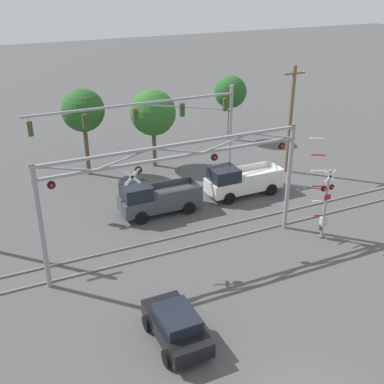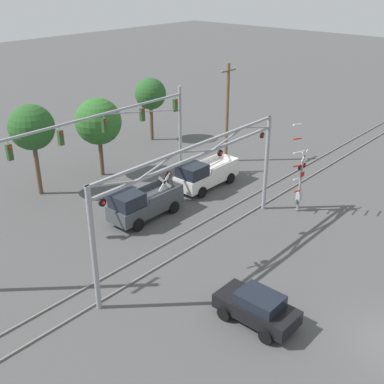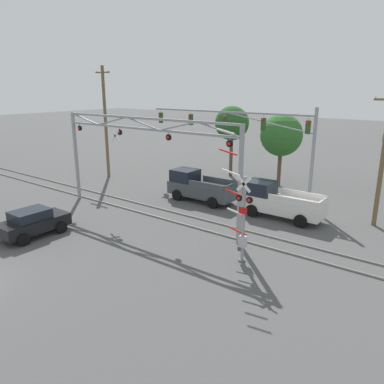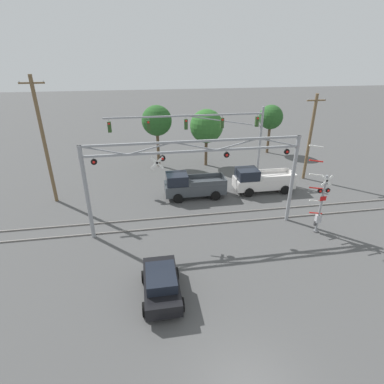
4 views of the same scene
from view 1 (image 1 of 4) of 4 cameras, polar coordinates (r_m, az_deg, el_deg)
The scene contains 12 objects.
rail_track_near at distance 27.33m, azimuth -1.82°, elevation -6.95°, with size 80.00×0.08×0.10m, color gray.
rail_track_far at distance 28.46m, azimuth -2.97°, elevation -5.55°, with size 80.00×0.08×0.10m, color gray.
crossing_gantry at distance 25.00m, azimuth -1.72°, elevation 1.44°, with size 14.43×0.29×6.52m.
crossing_signal_mast at distance 28.58m, azimuth 15.37°, elevation -1.33°, with size 2.06×0.35×6.45m.
traffic_signal_span at distance 33.41m, azimuth -2.14°, elevation 8.66°, with size 14.57×0.39×7.02m.
pickup_truck_lead at distance 30.96m, azimuth -4.33°, elevation -0.77°, with size 5.25×2.16×2.25m.
pickup_truck_following at distance 33.58m, azimuth 5.73°, elevation 1.32°, with size 5.39×2.16×2.25m.
sedan_waiting at distance 21.08m, azimuth -1.87°, elevation -15.53°, with size 2.03×3.88×1.59m.
utility_pole_right at distance 37.14m, azimuth 11.59°, elevation 8.50°, with size 1.80×0.28×8.22m.
background_tree_beyond_span at distance 36.58m, azimuth -12.79°, elevation 9.38°, with size 3.17×3.17×6.63m.
background_tree_far_left_verge at distance 43.99m, azimuth 4.58°, elevation 11.70°, with size 2.89×2.89×5.89m.
background_tree_far_right_verge at distance 37.62m, azimuth -4.64°, elevation 9.34°, with size 3.55×3.55×6.17m.
Camera 1 is at (-9.00, -9.16, 14.55)m, focal length 45.00 mm.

